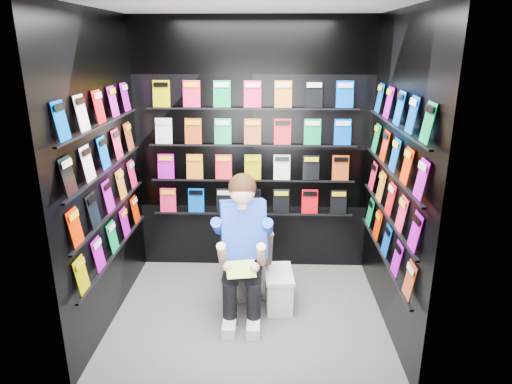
{
  "coord_description": "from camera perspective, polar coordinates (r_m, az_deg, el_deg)",
  "views": [
    {
      "loc": [
        0.18,
        -3.56,
        2.34
      ],
      "look_at": [
        0.06,
        0.15,
        1.12
      ],
      "focal_mm": 32.0,
      "sensor_mm": 36.0,
      "label": 1
    }
  ],
  "objects": [
    {
      "name": "wall_front",
      "position": [
        2.77,
        -2.05,
        -3.85
      ],
      "size": [
        2.4,
        0.04,
        2.6
      ],
      "primitive_type": "cube",
      "color": "black",
      "rests_on": "floor"
    },
    {
      "name": "toilet",
      "position": [
        4.52,
        -1.26,
        -7.7
      ],
      "size": [
        0.55,
        0.81,
        0.73
      ],
      "primitive_type": "imported",
      "rotation": [
        0.0,
        0.0,
        3.32
      ],
      "color": "white",
      "rests_on": "floor"
    },
    {
      "name": "wall_left",
      "position": [
        3.96,
        -18.64,
        1.99
      ],
      "size": [
        0.04,
        2.0,
        2.6
      ],
      "primitive_type": "cube",
      "color": "black",
      "rests_on": "floor"
    },
    {
      "name": "wall_right",
      "position": [
        3.85,
        17.13,
        1.68
      ],
      "size": [
        0.04,
        2.0,
        2.6
      ],
      "primitive_type": "cube",
      "color": "black",
      "rests_on": "floor"
    },
    {
      "name": "comics_right",
      "position": [
        3.84,
        16.71,
        1.76
      ],
      "size": [
        0.06,
        1.7,
        1.37
      ],
      "primitive_type": null,
      "color": "#EF2054",
      "rests_on": "wall_right"
    },
    {
      "name": "longbox_lid",
      "position": [
        4.24,
        2.87,
        -10.16
      ],
      "size": [
        0.28,
        0.45,
        0.03
      ],
      "primitive_type": "cube",
      "rotation": [
        0.0,
        0.0,
        0.07
      ],
      "color": "silver",
      "rests_on": "longbox"
    },
    {
      "name": "reader",
      "position": [
        4.0,
        -1.6,
        -4.82
      ],
      "size": [
        0.66,
        0.86,
        1.42
      ],
      "primitive_type": null,
      "rotation": [
        0.0,
        0.0,
        0.18
      ],
      "color": "blue",
      "rests_on": "toilet"
    },
    {
      "name": "comics_back",
      "position": [
        4.65,
        -0.42,
        5.33
      ],
      "size": [
        2.1,
        0.06,
        1.37
      ],
      "primitive_type": null,
      "color": "#EF2054",
      "rests_on": "wall_back"
    },
    {
      "name": "longbox",
      "position": [
        4.32,
        2.83,
        -12.18
      ],
      "size": [
        0.26,
        0.43,
        0.31
      ],
      "primitive_type": "cube",
      "rotation": [
        0.0,
        0.0,
        0.07
      ],
      "color": "silver",
      "rests_on": "floor"
    },
    {
      "name": "floor",
      "position": [
        4.27,
        -0.92,
        -15.08
      ],
      "size": [
        2.4,
        2.4,
        0.0
      ],
      "primitive_type": "plane",
      "color": "slate",
      "rests_on": "ground"
    },
    {
      "name": "wall_back",
      "position": [
        4.68,
        -0.41,
        5.35
      ],
      "size": [
        2.4,
        0.04,
        2.6
      ],
      "primitive_type": "cube",
      "color": "black",
      "rests_on": "floor"
    },
    {
      "name": "comics_left",
      "position": [
        3.95,
        -18.24,
        2.06
      ],
      "size": [
        0.06,
        1.7,
        1.37
      ],
      "primitive_type": null,
      "color": "#EF2054",
      "rests_on": "wall_left"
    },
    {
      "name": "held_comic",
      "position": [
        3.77,
        -1.89,
        -9.63
      ],
      "size": [
        0.26,
        0.18,
        0.1
      ],
      "primitive_type": "cube",
      "rotation": [
        -0.96,
        0.0,
        0.18
      ],
      "color": "green",
      "rests_on": "reader"
    },
    {
      "name": "ceiling",
      "position": [
        3.58,
        -1.14,
        22.35
      ],
      "size": [
        2.4,
        2.4,
        0.0
      ],
      "primitive_type": "plane",
      "color": "white",
      "rests_on": "floor"
    }
  ]
}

